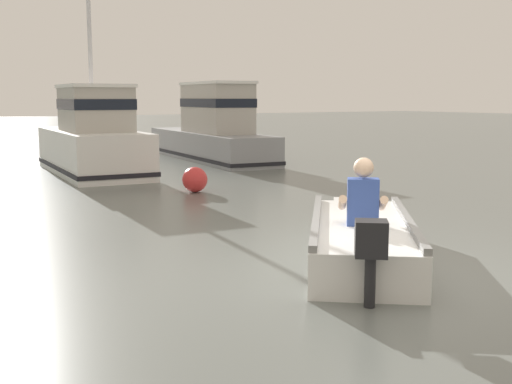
{
  "coord_description": "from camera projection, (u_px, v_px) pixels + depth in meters",
  "views": [
    {
      "loc": [
        -4.45,
        -4.84,
        1.84
      ],
      "look_at": [
        0.16,
        2.57,
        0.55
      ],
      "focal_mm": 45.05,
      "sensor_mm": 36.0,
      "label": 1
    }
  ],
  "objects": [
    {
      "name": "moored_boat_white",
      "position": [
        93.0,
        141.0,
        15.44
      ],
      "size": [
        2.17,
        4.96,
        4.46
      ],
      "color": "white",
      "rests_on": "ground"
    },
    {
      "name": "moored_boat_grey",
      "position": [
        212.0,
        132.0,
        18.95
      ],
      "size": [
        2.22,
        6.77,
        2.28
      ],
      "color": "gray",
      "rests_on": "ground"
    },
    {
      "name": "mooring_buoy",
      "position": [
        195.0,
        180.0,
        12.54
      ],
      "size": [
        0.5,
        0.5,
        0.5
      ],
      "primitive_type": "sphere",
      "color": "red",
      "rests_on": "ground"
    },
    {
      "name": "rowboat_with_person",
      "position": [
        361.0,
        238.0,
        7.33
      ],
      "size": [
        2.83,
        3.26,
        1.19
      ],
      "color": "white",
      "rests_on": "ground"
    },
    {
      "name": "ground_plane",
      "position": [
        373.0,
        276.0,
        6.66
      ],
      "size": [
        120.0,
        120.0,
        0.0
      ],
      "primitive_type": "plane",
      "color": "slate"
    }
  ]
}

